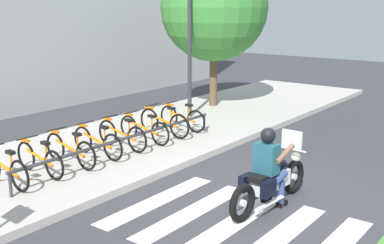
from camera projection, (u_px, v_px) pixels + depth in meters
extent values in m
plane|color=#38383D|center=(268.00, 201.00, 8.67)|extent=(48.00, 48.00, 0.00)
cube|color=#B7B2A8|center=(98.00, 152.00, 11.32)|extent=(24.00, 4.40, 0.15)
cube|color=white|center=(277.00, 238.00, 7.28)|extent=(2.80, 0.40, 0.01)
cube|color=white|center=(232.00, 224.00, 7.76)|extent=(2.80, 0.40, 0.01)
cube|color=white|center=(193.00, 212.00, 8.23)|extent=(2.80, 0.40, 0.01)
cube|color=white|center=(158.00, 200.00, 8.70)|extent=(2.80, 0.40, 0.01)
torus|color=black|center=(294.00, 177.00, 8.99)|extent=(0.66, 0.16, 0.65)
cylinder|color=silver|center=(294.00, 177.00, 8.99)|extent=(0.12, 0.11, 0.12)
torus|color=black|center=(242.00, 203.00, 7.78)|extent=(0.66, 0.16, 0.65)
cylinder|color=silver|center=(242.00, 203.00, 7.78)|extent=(0.12, 0.11, 0.12)
cube|color=silver|center=(270.00, 181.00, 8.35)|extent=(0.92, 0.34, 0.28)
ellipsoid|color=black|center=(277.00, 166.00, 8.47)|extent=(0.54, 0.31, 0.22)
cube|color=black|center=(263.00, 176.00, 8.15)|extent=(0.58, 0.32, 0.10)
cube|color=black|center=(246.00, 182.00, 8.19)|extent=(0.33, 0.14, 0.28)
cube|color=black|center=(268.00, 189.00, 7.90)|extent=(0.33, 0.14, 0.28)
cylinder|color=silver|center=(291.00, 149.00, 8.73)|extent=(0.07, 0.62, 0.03)
sphere|color=white|center=(296.00, 157.00, 8.93)|extent=(0.18, 0.18, 0.18)
cube|color=silver|center=(292.00, 139.00, 8.71)|extent=(0.07, 0.40, 0.32)
cylinder|color=silver|center=(270.00, 203.00, 8.10)|extent=(0.82, 0.13, 0.08)
cube|color=#1E4C59|center=(266.00, 158.00, 8.14)|extent=(0.29, 0.42, 0.52)
sphere|color=black|center=(268.00, 135.00, 8.06)|extent=(0.26, 0.26, 0.26)
cylinder|color=brown|center=(263.00, 149.00, 8.43)|extent=(0.52, 0.12, 0.26)
cylinder|color=brown|center=(285.00, 154.00, 8.15)|extent=(0.52, 0.12, 0.26)
cylinder|color=navy|center=(262.00, 174.00, 8.43)|extent=(0.45, 0.17, 0.24)
cylinder|color=navy|center=(266.00, 189.00, 8.60)|extent=(0.11, 0.11, 0.47)
cube|color=black|center=(266.00, 199.00, 8.67)|extent=(0.25, 0.12, 0.08)
cylinder|color=navy|center=(278.00, 178.00, 8.23)|extent=(0.45, 0.17, 0.24)
cylinder|color=navy|center=(281.00, 194.00, 8.39)|extent=(0.11, 0.11, 0.47)
cube|color=black|center=(282.00, 204.00, 8.47)|extent=(0.25, 0.12, 0.08)
torus|color=black|center=(20.00, 176.00, 8.63)|extent=(0.07, 0.60, 0.60)
cylinder|color=orange|center=(5.00, 167.00, 8.91)|extent=(0.09, 0.86, 0.24)
cylinder|color=orange|center=(11.00, 162.00, 8.73)|extent=(0.04, 0.04, 0.37)
cube|color=black|center=(10.00, 152.00, 8.68)|extent=(0.11, 0.20, 0.06)
torus|color=black|center=(26.00, 156.00, 9.80)|extent=(0.07, 0.60, 0.60)
torus|color=black|center=(54.00, 165.00, 9.21)|extent=(0.07, 0.60, 0.60)
cylinder|color=orange|center=(39.00, 157.00, 9.49)|extent=(0.09, 0.85, 0.24)
cylinder|color=orange|center=(46.00, 152.00, 9.31)|extent=(0.04, 0.04, 0.37)
cube|color=black|center=(45.00, 143.00, 9.26)|extent=(0.11, 0.20, 0.06)
cylinder|color=black|center=(27.00, 138.00, 9.65)|extent=(0.48, 0.04, 0.03)
cube|color=orange|center=(25.00, 140.00, 9.72)|extent=(0.09, 0.28, 0.04)
torus|color=black|center=(55.00, 147.00, 10.40)|extent=(0.07, 0.62, 0.62)
torus|color=black|center=(86.00, 156.00, 9.76)|extent=(0.07, 0.62, 0.62)
cylinder|color=orange|center=(70.00, 148.00, 10.07)|extent=(0.09, 0.93, 0.25)
cylinder|color=orange|center=(77.00, 143.00, 9.87)|extent=(0.04, 0.04, 0.38)
cube|color=black|center=(77.00, 134.00, 9.83)|extent=(0.11, 0.20, 0.06)
cylinder|color=black|center=(57.00, 129.00, 10.24)|extent=(0.48, 0.04, 0.03)
cube|color=orange|center=(54.00, 132.00, 10.32)|extent=(0.09, 0.28, 0.04)
torus|color=black|center=(83.00, 139.00, 10.97)|extent=(0.07, 0.61, 0.61)
torus|color=black|center=(113.00, 147.00, 10.35)|extent=(0.07, 0.61, 0.61)
cylinder|color=orange|center=(97.00, 141.00, 10.65)|extent=(0.09, 0.90, 0.25)
cylinder|color=orange|center=(105.00, 136.00, 10.46)|extent=(0.04, 0.04, 0.38)
cube|color=black|center=(104.00, 127.00, 10.41)|extent=(0.11, 0.20, 0.06)
cylinder|color=black|center=(85.00, 123.00, 10.81)|extent=(0.48, 0.04, 0.03)
cube|color=orange|center=(82.00, 125.00, 10.89)|extent=(0.09, 0.28, 0.04)
torus|color=black|center=(108.00, 133.00, 11.55)|extent=(0.07, 0.62, 0.62)
torus|color=black|center=(137.00, 140.00, 10.93)|extent=(0.07, 0.62, 0.62)
cylinder|color=orange|center=(122.00, 133.00, 11.23)|extent=(0.09, 0.89, 0.25)
cylinder|color=orange|center=(129.00, 128.00, 11.04)|extent=(0.04, 0.04, 0.38)
cube|color=black|center=(129.00, 120.00, 10.99)|extent=(0.11, 0.20, 0.06)
cylinder|color=black|center=(110.00, 116.00, 11.39)|extent=(0.48, 0.04, 0.03)
cube|color=orange|center=(107.00, 119.00, 11.47)|extent=(0.09, 0.28, 0.04)
torus|color=black|center=(129.00, 127.00, 12.16)|extent=(0.07, 0.59, 0.59)
torus|color=black|center=(160.00, 134.00, 11.49)|extent=(0.07, 0.59, 0.59)
cylinder|color=orange|center=(144.00, 128.00, 11.81)|extent=(0.09, 0.96, 0.26)
cylinder|color=orange|center=(152.00, 124.00, 11.61)|extent=(0.04, 0.04, 0.36)
cube|color=black|center=(152.00, 116.00, 11.57)|extent=(0.11, 0.20, 0.06)
cylinder|color=black|center=(131.00, 112.00, 12.00)|extent=(0.48, 0.04, 0.03)
cube|color=orange|center=(128.00, 114.00, 12.08)|extent=(0.09, 0.28, 0.04)
torus|color=black|center=(150.00, 120.00, 12.72)|extent=(0.07, 0.65, 0.65)
torus|color=black|center=(179.00, 126.00, 12.08)|extent=(0.07, 0.65, 0.65)
cylinder|color=orange|center=(164.00, 121.00, 12.38)|extent=(0.09, 0.93, 0.25)
cylinder|color=orange|center=(171.00, 116.00, 12.18)|extent=(0.04, 0.04, 0.40)
cube|color=black|center=(171.00, 108.00, 12.14)|extent=(0.11, 0.20, 0.06)
cylinder|color=black|center=(152.00, 105.00, 12.55)|extent=(0.48, 0.04, 0.03)
cube|color=orange|center=(149.00, 107.00, 12.63)|extent=(0.09, 0.28, 0.04)
torus|color=black|center=(169.00, 116.00, 13.27)|extent=(0.07, 0.61, 0.61)
torus|color=black|center=(196.00, 121.00, 12.69)|extent=(0.07, 0.61, 0.61)
cylinder|color=orange|center=(182.00, 117.00, 12.97)|extent=(0.09, 0.85, 0.24)
cylinder|color=orange|center=(189.00, 112.00, 12.78)|extent=(0.04, 0.04, 0.37)
cube|color=black|center=(189.00, 105.00, 12.74)|extent=(0.11, 0.20, 0.06)
cylinder|color=black|center=(172.00, 102.00, 13.12)|extent=(0.48, 0.04, 0.03)
cube|color=orange|center=(169.00, 104.00, 13.20)|extent=(0.09, 0.28, 0.04)
cylinder|color=#333338|center=(127.00, 138.00, 10.59)|extent=(5.86, 0.07, 0.07)
cylinder|color=#333338|center=(10.00, 185.00, 8.43)|extent=(0.06, 0.06, 0.45)
cylinder|color=#333338|center=(204.00, 123.00, 12.87)|extent=(0.06, 0.06, 0.45)
cylinder|color=#2D2D33|center=(190.00, 51.00, 14.20)|extent=(0.12, 0.12, 4.23)
cylinder|color=brown|center=(213.00, 78.00, 16.07)|extent=(0.25, 0.25, 2.16)
sphere|color=#387F33|center=(214.00, 7.00, 15.53)|extent=(3.48, 3.48, 3.48)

